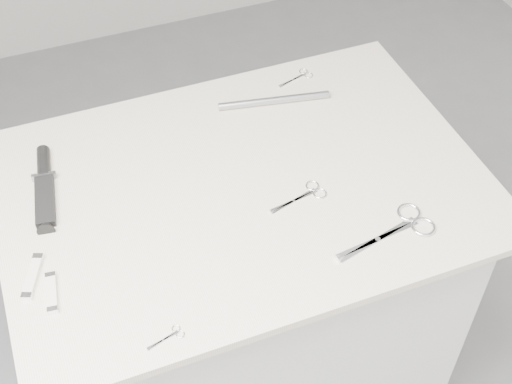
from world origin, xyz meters
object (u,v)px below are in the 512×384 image
object	(u,v)px
plinth	(245,311)
pocket_knife_b	(52,293)
tiny_scissors	(170,336)
embroidery_scissors_a	(307,194)
sheathed_knife	(44,183)
embroidery_scissors_b	(299,77)
metal_rail	(274,100)
pocket_knife_a	(33,276)
large_shears	(403,227)

from	to	relation	value
plinth	pocket_knife_b	bearing A→B (deg)	-161.70
plinth	pocket_knife_b	size ratio (longest dim) A/B	10.08
tiny_scissors	pocket_knife_b	xyz separation A→B (m)	(-0.17, 0.16, 0.00)
plinth	tiny_scissors	xyz separation A→B (m)	(-0.24, -0.30, 0.47)
embroidery_scissors_a	sheathed_knife	world-z (taller)	sheathed_knife
embroidery_scissors_b	pocket_knife_b	bearing A→B (deg)	-164.86
embroidery_scissors_a	sheathed_knife	xyz separation A→B (m)	(-0.49, 0.22, 0.01)
sheathed_knife	pocket_knife_b	size ratio (longest dim) A/B	2.50
pocket_knife_b	metal_rail	bearing A→B (deg)	-51.25
plinth	embroidery_scissors_b	distance (m)	0.61
pocket_knife_a	pocket_knife_b	bearing A→B (deg)	-129.44
pocket_knife_a	pocket_knife_b	size ratio (longest dim) A/B	1.13
plinth	large_shears	bearing A→B (deg)	-41.94
sheathed_knife	pocket_knife_a	world-z (taller)	sheathed_knife
pocket_knife_b	embroidery_scissors_b	bearing A→B (deg)	-50.58
sheathed_knife	metal_rail	bearing A→B (deg)	-73.92
pocket_knife_a	pocket_knife_b	distance (m)	0.06
plinth	tiny_scissors	world-z (taller)	tiny_scissors
embroidery_scissors_a	pocket_knife_a	world-z (taller)	pocket_knife_a
embroidery_scissors_a	tiny_scissors	xyz separation A→B (m)	(-0.35, -0.22, -0.00)
tiny_scissors	pocket_knife_b	world-z (taller)	pocket_knife_b
embroidery_scissors_b	tiny_scissors	xyz separation A→B (m)	(-0.50, -0.58, -0.00)
sheathed_knife	large_shears	bearing A→B (deg)	-111.87
plinth	embroidery_scissors_a	bearing A→B (deg)	-35.10
plinth	embroidery_scissors_b	world-z (taller)	embroidery_scissors_b
pocket_knife_b	embroidery_scissors_a	bearing A→B (deg)	-76.38
embroidery_scissors_a	metal_rail	distance (m)	0.30
tiny_scissors	embroidery_scissors_b	bearing A→B (deg)	34.99
plinth	metal_rail	size ratio (longest dim) A/B	3.46
embroidery_scissors_a	embroidery_scissors_b	world-z (taller)	same
pocket_knife_a	metal_rail	size ratio (longest dim) A/B	0.39
plinth	pocket_knife_b	world-z (taller)	pocket_knife_b
tiny_scissors	pocket_knife_a	bearing A→B (deg)	118.94
large_shears	embroidery_scissors_a	xyz separation A→B (m)	(-0.14, 0.15, -0.00)
large_shears	metal_rail	size ratio (longest dim) A/B	0.83
plinth	sheathed_knife	size ratio (longest dim) A/B	4.03
embroidery_scissors_a	metal_rail	bearing A→B (deg)	68.52
embroidery_scissors_b	pocket_knife_a	world-z (taller)	pocket_knife_a
embroidery_scissors_b	sheathed_knife	xyz separation A→B (m)	(-0.64, -0.14, 0.01)
sheathed_knife	pocket_knife_a	distance (m)	0.24
embroidery_scissors_b	embroidery_scissors_a	bearing A→B (deg)	-128.46
embroidery_scissors_a	sheathed_knife	size ratio (longest dim) A/B	0.58
pocket_knife_b	metal_rail	world-z (taller)	metal_rail
large_shears	pocket_knife_b	world-z (taller)	pocket_knife_b
embroidery_scissors_b	sheathed_knife	world-z (taller)	sheathed_knife
large_shears	pocket_knife_b	xyz separation A→B (m)	(-0.67, 0.09, 0.00)
embroidery_scissors_b	pocket_knife_a	size ratio (longest dim) A/B	0.96
tiny_scissors	pocket_knife_b	size ratio (longest dim) A/B	0.78
embroidery_scissors_b	tiny_scissors	world-z (taller)	same
plinth	embroidery_scissors_a	world-z (taller)	embroidery_scissors_a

